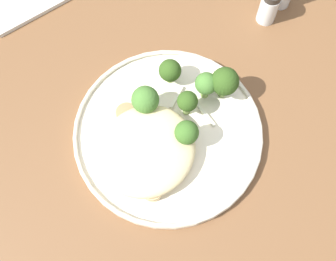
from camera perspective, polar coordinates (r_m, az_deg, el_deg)
name	(u,v)px	position (r m, az deg, el deg)	size (l,w,h in m)	color
ground	(163,211)	(1.39, -0.73, -10.70)	(6.00, 6.00, 0.00)	#665B51
wooden_dining_table	(158,139)	(0.75, -1.33, -1.15)	(1.40, 1.00, 0.74)	brown
dinner_plate	(168,133)	(0.66, 0.00, -0.37)	(0.29, 0.29, 0.02)	beige
noodle_bed	(147,150)	(0.63, -2.84, -2.63)	(0.15, 0.14, 0.04)	beige
seared_scallop_tilted_round	(126,113)	(0.66, -5.53, 2.28)	(0.03, 0.03, 0.01)	#DBB77A
seared_scallop_half_hidden	(146,152)	(0.64, -2.89, -2.90)	(0.03, 0.03, 0.02)	#E5C689
seared_scallop_front_small	(128,167)	(0.63, -5.31, -4.80)	(0.04, 0.04, 0.02)	beige
seared_scallop_rear_pale	(152,190)	(0.62, -2.10, -7.94)	(0.03, 0.03, 0.01)	#DBB77A
broccoli_floret_right_tilted	(206,84)	(0.65, 5.07, 6.14)	(0.03, 0.03, 0.06)	#7A994C
broccoli_floret_rear_charred	(148,98)	(0.64, -2.74, 4.36)	(0.04, 0.04, 0.06)	#7A994C
broccoli_floret_beside_noodles	(186,134)	(0.62, 2.37, -0.50)	(0.04, 0.04, 0.06)	#7A994C
broccoli_floret_center_pile	(187,102)	(0.64, 2.59, 3.82)	(0.03, 0.03, 0.05)	#7A994C
broccoli_floret_left_leaning	(225,82)	(0.65, 7.54, 6.43)	(0.04, 0.04, 0.06)	#7A994C
broccoli_floret_front_edge	(170,71)	(0.67, 0.26, 7.93)	(0.04, 0.04, 0.05)	#7A994C
onion_sliver_short_strip	(176,97)	(0.68, 1.09, 4.48)	(0.04, 0.01, 0.00)	silver
onion_sliver_long_sliver	(204,113)	(0.67, 4.82, 2.37)	(0.05, 0.01, 0.00)	silver
pepper_shaker	(269,7)	(0.76, 13.26, 15.72)	(0.03, 0.03, 0.07)	white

